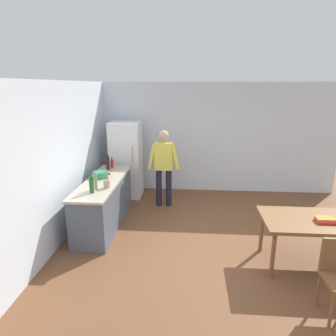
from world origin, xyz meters
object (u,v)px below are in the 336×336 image
object	(u,v)px
dining_table	(311,224)
bottle_wine_green	(91,184)
book_stack	(326,220)
person	(164,163)
utensil_jar	(107,184)
refrigerator	(126,160)
bottle_vinegar_tall	(96,182)
bottle_wine_dark	(108,163)
cooking_pot	(100,175)
bottle_sauce_red	(112,163)

from	to	relation	value
dining_table	bottle_wine_green	size ratio (longest dim) A/B	4.12
bottle_wine_green	book_stack	bearing A→B (deg)	-8.27
person	utensil_jar	distance (m)	1.70
refrigerator	dining_table	size ratio (longest dim) A/B	1.29
utensil_jar	book_stack	size ratio (longest dim) A/B	1.18
bottle_vinegar_tall	bottle_wine_dark	bearing A→B (deg)	96.21
utensil_jar	bottle_wine_dark	world-z (taller)	bottle_wine_dark
dining_table	book_stack	bearing A→B (deg)	-28.78
dining_table	bottle_wine_dark	xyz separation A→B (m)	(-3.51, 1.84, 0.37)
person	book_stack	xyz separation A→B (m)	(2.51, -2.23, -0.20)
cooking_pot	dining_table	bearing A→B (deg)	-19.69
cooking_pot	bottle_wine_green	distance (m)	0.83
refrigerator	bottle_vinegar_tall	xyz separation A→B (m)	(-0.07, -2.10, 0.14)
bottle_vinegar_tall	book_stack	size ratio (longest dim) A/B	1.18
person	cooking_pot	xyz separation A→B (m)	(-1.14, -0.90, -0.02)
dining_table	bottle_wine_green	world-z (taller)	bottle_wine_green
refrigerator	cooking_pot	world-z (taller)	refrigerator
cooking_pot	bottle_wine_green	bearing A→B (deg)	-82.45
dining_table	utensil_jar	bearing A→B (deg)	168.00
person	bottle_wine_green	bearing A→B (deg)	-121.05
utensil_jar	refrigerator	bearing A→B (deg)	92.76
refrigerator	cooking_pot	size ratio (longest dim) A/B	4.50
utensil_jar	bottle_wine_dark	distance (m)	1.20
bottle_wine_dark	refrigerator	bearing A→B (deg)	76.54
cooking_pot	person	bearing A→B (deg)	38.07
utensil_jar	bottle_vinegar_tall	size ratio (longest dim) A/B	1.00
cooking_pot	bottle_sauce_red	world-z (taller)	bottle_sauce_red
person	bottle_vinegar_tall	xyz separation A→B (m)	(-1.02, -1.54, 0.06)
refrigerator	person	bearing A→B (deg)	-30.23
book_stack	bottle_wine_dark	bearing A→B (deg)	152.24
dining_table	utensil_jar	distance (m)	3.29
cooking_pot	bottle_wine_dark	size ratio (longest dim) A/B	1.18
bottle_vinegar_tall	bottle_wine_green	bearing A→B (deg)	-94.57
bottle_wine_green	bottle_vinegar_tall	bearing A→B (deg)	85.43
bottle_wine_green	refrigerator	bearing A→B (deg)	87.86
dining_table	bottle_vinegar_tall	size ratio (longest dim) A/B	4.37
person	dining_table	size ratio (longest dim) A/B	1.21
refrigerator	person	world-z (taller)	refrigerator
cooking_pot	bottle_sauce_red	xyz separation A→B (m)	(0.04, 0.73, 0.04)
utensil_jar	bottle_sauce_red	xyz separation A→B (m)	(-0.25, 1.30, 0.02)
dining_table	bottle_sauce_red	size ratio (longest dim) A/B	5.83
refrigerator	bottle_wine_dark	distance (m)	0.89
cooking_pot	bottle_sauce_red	size ratio (longest dim) A/B	1.67
cooking_pot	bottle_wine_dark	distance (m)	0.60
refrigerator	bottle_wine_dark	size ratio (longest dim) A/B	5.29
refrigerator	dining_table	bearing A→B (deg)	-39.29
person	bottle_vinegar_tall	distance (m)	1.85
bottle_wine_dark	dining_table	bearing A→B (deg)	-27.71
refrigerator	utensil_jar	world-z (taller)	refrigerator
bottle_wine_green	book_stack	xyz separation A→B (m)	(3.55, -0.52, -0.27)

